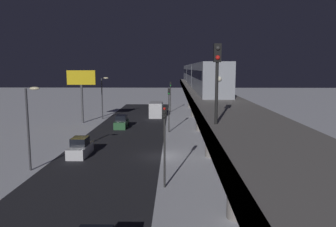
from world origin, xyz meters
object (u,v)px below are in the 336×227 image
at_px(sedan_green, 122,123).
at_px(sedan_white, 80,148).
at_px(traffic_light_far, 171,92).
at_px(traffic_light_near, 165,135).
at_px(commercial_billboard, 81,83).
at_px(traffic_light_mid, 169,104).
at_px(rail_signal, 217,70).
at_px(subway_train, 197,74).
at_px(box_truck, 156,109).

xyz_separation_m(sedan_green, sedan_white, (1.80, 16.24, 0.01)).
relative_size(sedan_green, sedan_white, 0.98).
relative_size(sedan_white, traffic_light_far, 0.68).
relative_size(sedan_green, traffic_light_near, 0.67).
bearing_deg(commercial_billboard, traffic_light_mid, 152.22).
height_order(traffic_light_far, commercial_billboard, commercial_billboard).
bearing_deg(traffic_light_far, rail_signal, 93.12).
xyz_separation_m(subway_train, sedan_green, (12.22, 6.76, -7.47)).
xyz_separation_m(subway_train, traffic_light_near, (4.72, 32.16, -4.05)).
xyz_separation_m(subway_train, traffic_light_far, (4.72, -11.85, -4.05)).
xyz_separation_m(rail_signal, sedan_green, (10.34, -33.52, -8.41)).
bearing_deg(commercial_billboard, traffic_light_far, -136.41).
height_order(traffic_light_near, commercial_billboard, commercial_billboard).
bearing_deg(traffic_light_mid, sedan_white, 54.10).
distance_m(rail_signal, sedan_green, 36.08).
bearing_deg(sedan_green, rail_signal, 107.15).
relative_size(sedan_green, traffic_light_mid, 0.67).
bearing_deg(traffic_light_near, subway_train, -98.35).
height_order(sedan_white, traffic_light_far, traffic_light_far).
distance_m(traffic_light_near, commercial_billboard, 33.46).
height_order(sedan_green, traffic_light_near, traffic_light_near).
bearing_deg(sedan_green, sedan_white, 83.68).
xyz_separation_m(sedan_white, box_truck, (-6.60, -28.58, 0.55)).
bearing_deg(sedan_white, commercial_billboard, -74.90).
bearing_deg(traffic_light_near, traffic_light_far, -90.00).
distance_m(subway_train, sedan_white, 27.95).
bearing_deg(sedan_green, subway_train, -151.05).
relative_size(sedan_white, traffic_light_mid, 0.68).
bearing_deg(traffic_light_mid, rail_signal, 95.39).
distance_m(sedan_green, traffic_light_far, 20.35).
xyz_separation_m(subway_train, rail_signal, (1.88, 40.28, 0.95)).
bearing_deg(subway_train, sedan_white, 58.64).
bearing_deg(rail_signal, sedan_green, -72.85).
bearing_deg(commercial_billboard, subway_train, -173.27).
relative_size(traffic_light_near, traffic_light_far, 1.00).
relative_size(box_truck, commercial_billboard, 0.83).
distance_m(subway_train, box_truck, 11.57).
distance_m(traffic_light_mid, commercial_billboard, 17.03).
distance_m(subway_train, traffic_light_far, 13.39).
distance_m(traffic_light_mid, traffic_light_far, 22.01).
bearing_deg(traffic_light_mid, sedan_green, -24.36).
height_order(sedan_white, commercial_billboard, commercial_billboard).
height_order(rail_signal, sedan_green, rail_signal).
height_order(subway_train, traffic_light_mid, subway_train).
height_order(sedan_green, box_truck, box_truck).
xyz_separation_m(sedan_white, commercial_billboard, (5.58, -20.69, 6.03)).
height_order(box_truck, commercial_billboard, commercial_billboard).
xyz_separation_m(traffic_light_mid, commercial_billboard, (14.88, -7.84, 2.63)).
xyz_separation_m(subway_train, commercial_billboard, (19.60, 2.31, -1.42)).
height_order(subway_train, commercial_billboard, subway_train).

